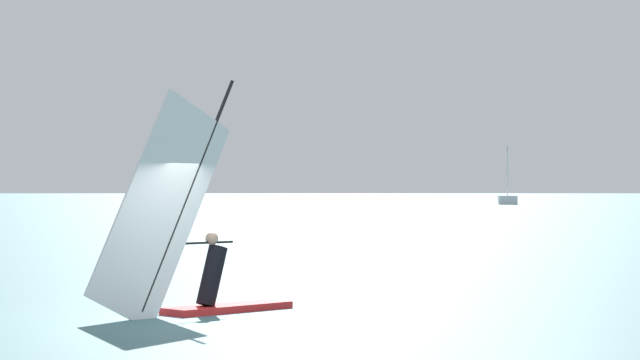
{
  "coord_description": "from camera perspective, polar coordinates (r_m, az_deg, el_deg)",
  "views": [
    {
      "loc": [
        7.41,
        -17.96,
        2.05
      ],
      "look_at": [
        -0.14,
        5.22,
        2.26
      ],
      "focal_mm": 70.74,
      "sensor_mm": 36.0,
      "label": 1
    }
  ],
  "objects": [
    {
      "name": "small_sailboat",
      "position": [
        190.67,
        8.47,
        -0.84
      ],
      "size": [
        4.28,
        8.5,
        8.84
      ],
      "rotation": [
        0.0,
        0.0,
        4.92
      ],
      "color": "white",
      "rests_on": "ground_plane"
    },
    {
      "name": "ground_plane",
      "position": [
        19.53,
        -4.4,
        -6.51
      ],
      "size": [
        4000.0,
        4000.0,
        0.0
      ],
      "primitive_type": "plane",
      "color": "#386066"
    },
    {
      "name": "windsurfer",
      "position": [
        20.95,
        -5.72,
        -3.37
      ],
      "size": [
        2.2,
        3.8,
        4.13
      ],
      "rotation": [
        0.0,
        0.0,
        1.09
      ],
      "color": "red",
      "rests_on": "ground_plane"
    }
  ]
}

